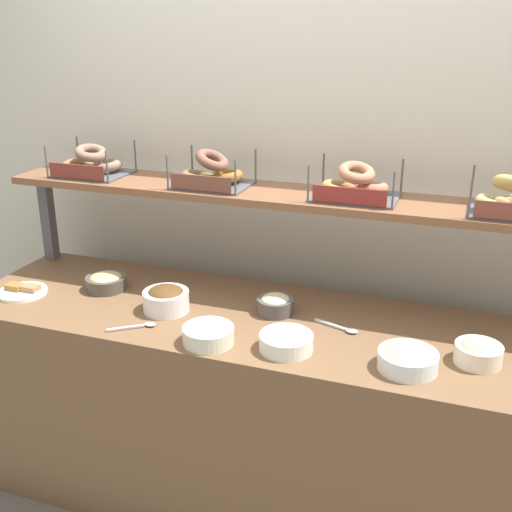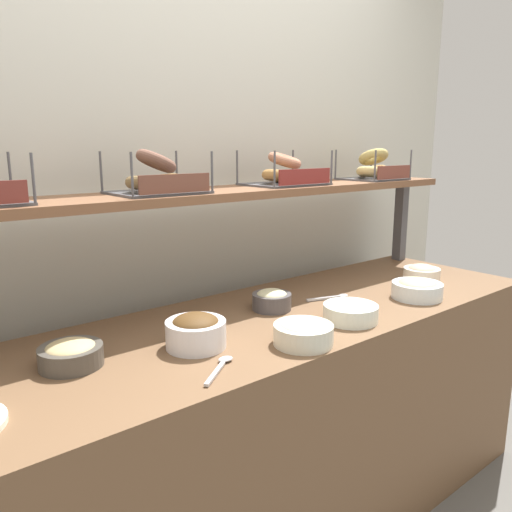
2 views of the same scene
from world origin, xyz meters
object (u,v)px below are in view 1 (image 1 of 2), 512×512
at_px(bowl_egg_salad, 408,359).
at_px(bowl_tuna_salad, 275,304).
at_px(bagel_basket_cinnamon_raisin, 212,174).
at_px(serving_spoon_by_edge, 342,328).
at_px(bagel_basket_poppy, 91,164).
at_px(bagel_basket_sesame, 510,200).
at_px(bowl_chocolate_spread, 166,299).
at_px(bagel_basket_everything, 355,186).
at_px(serving_spoon_near_plate, 139,326).
at_px(bowl_lox_spread, 478,352).
at_px(bowl_hummus, 106,281).
at_px(serving_plate_white, 22,291).
at_px(bowl_cream_cheese, 286,340).
at_px(bowl_potato_salad, 208,333).

bearing_deg(bowl_egg_salad, bowl_tuna_salad, 154.48).
relative_size(bowl_tuna_salad, bowl_egg_salad, 0.73).
bearing_deg(bagel_basket_cinnamon_raisin, serving_spoon_by_edge, -22.24).
distance_m(bagel_basket_poppy, bagel_basket_sesame, 1.72).
relative_size(bowl_chocolate_spread, bagel_basket_everything, 0.56).
bearing_deg(bagel_basket_sesame, serving_spoon_near_plate, -158.80).
bearing_deg(serving_spoon_near_plate, bowl_lox_spread, 7.35).
xyz_separation_m(bowl_egg_salad, bagel_basket_everything, (-0.29, 0.46, 0.44)).
bearing_deg(bowl_chocolate_spread, bowl_hummus, 163.04).
bearing_deg(serving_spoon_near_plate, bowl_tuna_salad, 33.70).
relative_size(bowl_hummus, bagel_basket_sesame, 0.61).
height_order(bowl_egg_salad, bagel_basket_sesame, bagel_basket_sesame).
height_order(bowl_egg_salad, serving_plate_white, bowl_egg_salad).
relative_size(serving_spoon_by_edge, bagel_basket_everything, 0.55).
height_order(serving_plate_white, bagel_basket_poppy, bagel_basket_poppy).
relative_size(bowl_cream_cheese, bagel_basket_cinnamon_raisin, 0.62).
distance_m(bowl_lox_spread, serving_spoon_by_edge, 0.48).
distance_m(bowl_tuna_salad, bowl_potato_salad, 0.34).
xyz_separation_m(bagel_basket_poppy, bagel_basket_sesame, (1.72, -0.02, 0.00)).
relative_size(bowl_cream_cheese, serving_spoon_near_plate, 1.21).
bearing_deg(bowl_chocolate_spread, serving_spoon_by_edge, 5.76).
distance_m(bowl_chocolate_spread, bowl_potato_salad, 0.32).
bearing_deg(serving_spoon_by_edge, serving_plate_white, -174.54).
bearing_deg(bagel_basket_cinnamon_raisin, bowl_hummus, -151.27).
relative_size(bowl_hummus, serving_spoon_by_edge, 0.98).
xyz_separation_m(bowl_hummus, bagel_basket_cinnamon_raisin, (0.40, 0.22, 0.44)).
height_order(bowl_potato_salad, serving_spoon_near_plate, bowl_potato_salad).
bearing_deg(bagel_basket_sesame, bowl_cream_cheese, -145.95).
distance_m(serving_spoon_by_edge, bagel_basket_everything, 0.54).
height_order(bowl_potato_salad, serving_plate_white, bowl_potato_salad).
height_order(bowl_hummus, bowl_potato_salad, bowl_potato_salad).
relative_size(bagel_basket_poppy, bagel_basket_cinnamon_raisin, 1.02).
bearing_deg(serving_spoon_near_plate, bagel_basket_sesame, 21.20).
xyz_separation_m(bowl_chocolate_spread, bagel_basket_cinnamon_raisin, (0.07, 0.32, 0.43)).
relative_size(bowl_hummus, bowl_egg_salad, 0.88).
distance_m(bowl_egg_salad, bagel_basket_poppy, 1.59).
bearing_deg(bowl_potato_salad, bowl_egg_salad, 4.72).
distance_m(bowl_chocolate_spread, bagel_basket_poppy, 0.74).
bearing_deg(bowl_potato_salad, bagel_basket_sesame, 27.92).
distance_m(bowl_cream_cheese, bowl_hummus, 0.90).
height_order(bowl_cream_cheese, bowl_potato_salad, bowl_potato_salad).
xyz_separation_m(bowl_tuna_salad, bagel_basket_everything, (0.25, 0.21, 0.44)).
bearing_deg(bagel_basket_sesame, bowl_egg_salad, -120.42).
relative_size(bowl_egg_salad, serving_spoon_by_edge, 1.11).
bearing_deg(serving_spoon_by_edge, bagel_basket_sesame, 25.08).
relative_size(bowl_tuna_salad, bowl_hummus, 0.84).
xyz_separation_m(bowl_lox_spread, serving_plate_white, (-1.80, -0.04, -0.03)).
bearing_deg(serving_spoon_near_plate, bagel_basket_poppy, 134.30).
distance_m(bowl_tuna_salad, bowl_chocolate_spread, 0.43).
distance_m(bowl_hummus, bagel_basket_cinnamon_raisin, 0.64).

